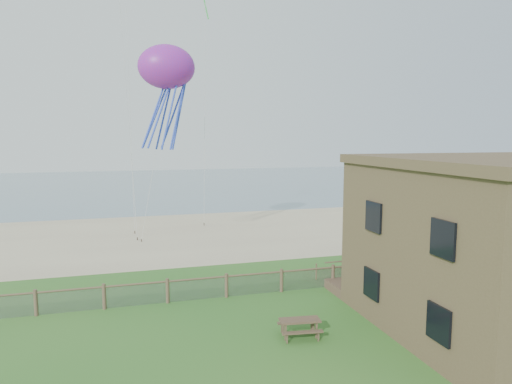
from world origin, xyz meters
TOP-DOWN VIEW (x-y plane):
  - ground at (0.00, 0.00)m, footprint 160.00×160.00m
  - sand_beach at (0.00, 22.00)m, footprint 72.00×20.00m
  - ocean at (0.00, 66.00)m, footprint 160.00×68.00m
  - chainlink_fence at (0.00, 6.00)m, footprint 36.20×0.20m
  - motel_deck at (13.00, 5.00)m, footprint 15.00×2.00m
  - picnic_table at (1.90, 0.54)m, footprint 1.82×1.46m
  - octopus_kite at (-1.80, 17.09)m, footprint 4.16×3.25m

SIDE VIEW (x-z plane):
  - ground at x=0.00m, z-range 0.00..0.00m
  - ocean at x=0.00m, z-range -0.01..0.01m
  - sand_beach at x=0.00m, z-range -0.01..0.01m
  - motel_deck at x=13.00m, z-range 0.00..0.50m
  - picnic_table at x=1.90m, z-range 0.00..0.71m
  - chainlink_fence at x=0.00m, z-range -0.07..1.18m
  - octopus_kite at x=-1.80m, z-range 7.26..15.03m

